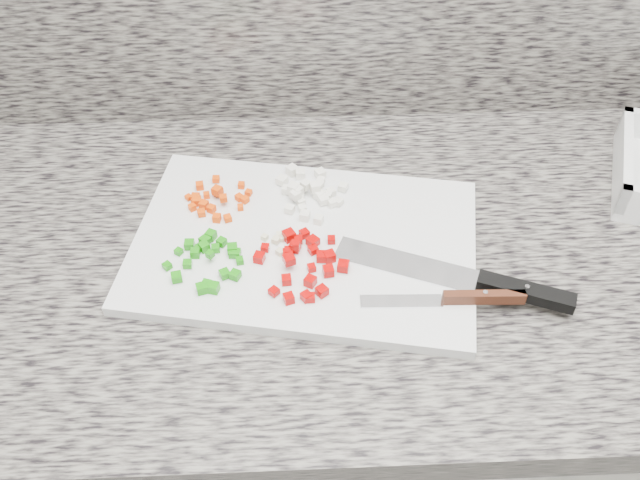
{
  "coord_description": "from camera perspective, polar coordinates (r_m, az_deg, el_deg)",
  "views": [
    {
      "loc": [
        -0.13,
        0.78,
        1.59
      ],
      "look_at": [
        -0.1,
        1.42,
        0.93
      ],
      "focal_mm": 40.0,
      "sensor_mm": 36.0,
      "label": 1
    }
  ],
  "objects": [
    {
      "name": "cabinet",
      "position": [
        1.34,
        4.36,
        -14.35
      ],
      "size": [
        3.92,
        0.62,
        0.86
      ],
      "primitive_type": "cube",
      "color": "white",
      "rests_on": "ground"
    },
    {
      "name": "countertop",
      "position": [
        0.98,
        5.79,
        -1.03
      ],
      "size": [
        3.96,
        0.64,
        0.04
      ],
      "primitive_type": "cube",
      "color": "slate",
      "rests_on": "cabinet"
    },
    {
      "name": "cutting_board",
      "position": [
        0.95,
        -1.26,
        -0.34
      ],
      "size": [
        0.5,
        0.38,
        0.01
      ],
      "primitive_type": "cube",
      "rotation": [
        0.0,
        0.0,
        -0.19
      ],
      "color": "silver",
      "rests_on": "countertop"
    },
    {
      "name": "carrot_pile",
      "position": [
        1.0,
        -8.52,
        3.22
      ],
      "size": [
        0.09,
        0.09,
        0.02
      ],
      "color": "#E24104",
      "rests_on": "cutting_board"
    },
    {
      "name": "onion_pile",
      "position": [
        1.0,
        -0.95,
        3.94
      ],
      "size": [
        0.1,
        0.12,
        0.02
      ],
      "color": "white",
      "rests_on": "cutting_board"
    },
    {
      "name": "green_pepper_pile",
      "position": [
        0.92,
        -8.86,
        -1.55
      ],
      "size": [
        0.1,
        0.11,
        0.02
      ],
      "color": "#18840C",
      "rests_on": "cutting_board"
    },
    {
      "name": "red_pepper_pile",
      "position": [
        0.91,
        -1.28,
        -1.73
      ],
      "size": [
        0.12,
        0.13,
        0.02
      ],
      "color": "#A90302",
      "rests_on": "cutting_board"
    },
    {
      "name": "garlic_pile",
      "position": [
        0.93,
        -3.5,
        -0.2
      ],
      "size": [
        0.04,
        0.04,
        0.01
      ],
      "color": "beige",
      "rests_on": "cutting_board"
    },
    {
      "name": "chef_knife",
      "position": [
        0.91,
        12.93,
        -3.31
      ],
      "size": [
        0.29,
        0.14,
        0.02
      ],
      "rotation": [
        0.0,
        0.0,
        -0.39
      ],
      "color": "white",
      "rests_on": "cutting_board"
    },
    {
      "name": "paring_knife",
      "position": [
        0.88,
        11.37,
        -4.6
      ],
      "size": [
        0.2,
        0.02,
        0.02
      ],
      "rotation": [
        0.0,
        0.0,
        -0.03
      ],
      "color": "white",
      "rests_on": "cutting_board"
    }
  ]
}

